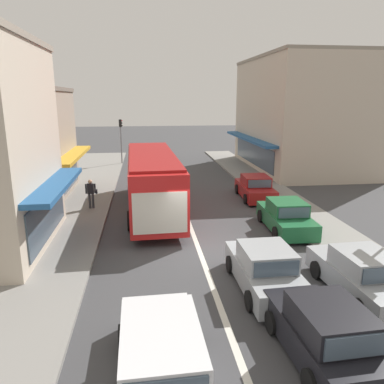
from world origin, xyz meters
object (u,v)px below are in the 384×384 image
Objects in this scene: hatchback_behind_bus_mid at (324,333)px; parked_sedan_kerb_second at (286,217)px; wagon_adjacent_lane_lead at (161,357)px; pedestrian_with_handbag_near at (91,192)px; city_bus at (152,178)px; parked_sedan_kerb_front at (362,275)px; traffic_light_downstreet at (121,134)px; parked_sedan_kerb_third at (255,188)px; sedan_queue_gap_filler at (265,270)px.

hatchback_behind_bus_mid is 9.19m from parked_sedan_kerb_second.
wagon_adjacent_lane_lead is 2.78× the size of pedestrian_with_handbag_near.
wagon_adjacent_lane_lead is at bearing -90.75° from city_bus.
traffic_light_downstreet reaches higher than parked_sedan_kerb_front.
traffic_light_downstreet is at bearing 86.59° from pedestrian_with_handbag_near.
traffic_light_downstreet reaches higher than parked_sedan_kerb_second.
parked_sedan_kerb_second is at bearing -65.79° from traffic_light_downstreet.
city_bus is 7.40m from parked_sedan_kerb_second.
city_bus reaches higher than pedestrian_with_handbag_near.
parked_sedan_kerb_third is at bearing 79.62° from hatchback_behind_bus_mid.
traffic_light_downstreet is at bearing 99.22° from city_bus.
city_bus is at bearing -9.21° from pedestrian_with_handbag_near.
sedan_queue_gap_filler is 0.99× the size of parked_sedan_kerb_front.
parked_sedan_kerb_front is (2.64, 2.77, -0.05)m from hatchback_behind_bus_mid.
parked_sedan_kerb_front is at bearing -47.23° from pedestrian_with_handbag_near.
traffic_light_downstreet is at bearing 102.46° from hatchback_behind_bus_mid.
traffic_light_downstreet reaches higher than city_bus.
city_bus is 11.90m from parked_sedan_kerb_front.
parked_sedan_kerb_second is at bearing 62.58° from sedan_queue_gap_filler.
parked_sedan_kerb_third is at bearing -56.62° from traffic_light_downstreet.
hatchback_behind_bus_mid is at bearing -133.64° from parked_sedan_kerb_front.
sedan_queue_gap_filler is (-0.29, 3.56, -0.05)m from hatchback_behind_bus_mid.
wagon_adjacent_lane_lead is 1.06× the size of parked_sedan_kerb_third.
parked_sedan_kerb_second and parked_sedan_kerb_third have the same top height.
wagon_adjacent_lane_lead reaches higher than hatchback_behind_bus_mid.
pedestrian_with_handbag_near is (-7.11, 13.30, 0.36)m from hatchback_behind_bus_mid.
traffic_light_downstreet reaches higher than pedestrian_with_handbag_near.
city_bus is at bearing -80.78° from traffic_light_downstreet.
parked_sedan_kerb_front is at bearing 25.83° from wagon_adjacent_lane_lead.
parked_sedan_kerb_second is at bearing 74.48° from hatchback_behind_bus_mid.
city_bus is 2.56× the size of parked_sedan_kerb_front.
wagon_adjacent_lane_lead is (-3.89, -0.39, 0.04)m from hatchback_behind_bus_mid.
city_bus reaches higher than wagon_adjacent_lane_lead.
pedestrian_with_handbag_near reaches higher than parked_sedan_kerb_front.
parked_sedan_kerb_third is (0.22, 5.79, 0.00)m from parked_sedan_kerb_second.
hatchback_behind_bus_mid is at bearing -100.38° from parked_sedan_kerb_third.
hatchback_behind_bus_mid is 3.57m from sedan_queue_gap_filler.
parked_sedan_kerb_second is (-0.18, 6.09, 0.00)m from parked_sedan_kerb_front.
parked_sedan_kerb_second is at bearing 55.54° from wagon_adjacent_lane_lead.
wagon_adjacent_lane_lead is at bearing -124.46° from parked_sedan_kerb_second.
parked_sedan_kerb_second is at bearing -92.21° from parked_sedan_kerb_third.
parked_sedan_kerb_second is 2.61× the size of pedestrian_with_handbag_near.
sedan_queue_gap_filler is at bearing 164.93° from parked_sedan_kerb_front.
traffic_light_downstreet is (-8.90, 13.51, 2.19)m from parked_sedan_kerb_third.
pedestrian_with_handbag_near is (-3.22, 13.69, 0.32)m from wagon_adjacent_lane_lead.
hatchback_behind_bus_mid reaches higher than parked_sedan_kerb_front.
traffic_light_downstreet is (-2.33, 28.55, 2.11)m from wagon_adjacent_lane_lead.
parked_sedan_kerb_front is at bearing -57.52° from city_bus.
parked_sedan_kerb_third is at bearing 66.39° from wagon_adjacent_lane_lead.
sedan_queue_gap_filler is 1.00× the size of traffic_light_downstreet.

